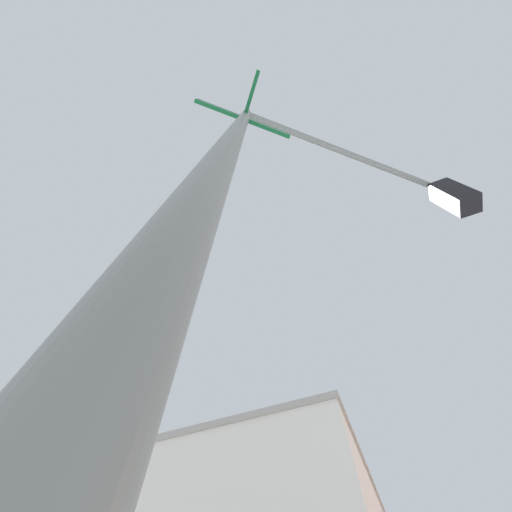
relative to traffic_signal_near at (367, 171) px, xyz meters
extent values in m
cylinder|color=slate|center=(-1.03, -0.89, -1.39)|extent=(0.12, 0.12, 6.50)
cylinder|color=slate|center=(0.16, 0.14, 1.46)|extent=(2.43, 2.13, 0.09)
cube|color=black|center=(1.34, 1.17, 1.01)|extent=(0.28, 0.28, 0.80)
sphere|color=red|center=(1.46, 1.26, 1.26)|extent=(0.18, 0.18, 0.18)
sphere|color=orange|center=(1.46, 1.26, 1.01)|extent=(0.18, 0.18, 0.18)
sphere|color=green|center=(1.46, 1.26, 0.76)|extent=(0.18, 0.18, 0.18)
cube|color=#0F5128|center=(-1.03, -0.89, 0.56)|extent=(0.86, 0.75, 0.20)
cube|color=#0F5128|center=(-1.03, -0.89, 0.78)|extent=(0.69, 0.78, 0.20)
cube|color=#9D998E|center=(-10.61, 24.14, 7.29)|extent=(17.46, 20.74, 0.40)
camera|label=1|loc=(-0.82, -1.05, -3.06)|focal=20.52mm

